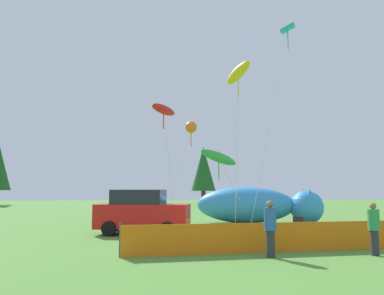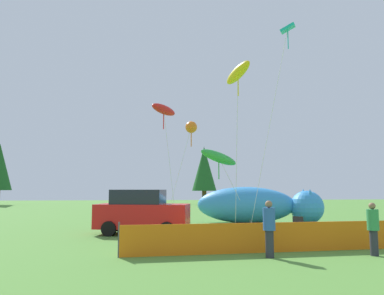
# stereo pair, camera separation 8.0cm
# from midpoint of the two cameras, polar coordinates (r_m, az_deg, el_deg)

# --- Properties ---
(ground_plane) EXTENTS (120.00, 120.00, 0.00)m
(ground_plane) POSITION_cam_midpoint_polar(r_m,az_deg,el_deg) (16.34, 5.39, -13.77)
(ground_plane) COLOR #548C38
(parked_car) EXTENTS (4.60, 2.75, 2.09)m
(parked_car) POSITION_cam_midpoint_polar(r_m,az_deg,el_deg) (18.08, -7.74, -9.74)
(parked_car) COLOR red
(parked_car) RESTS_ON ground
(folding_chair) EXTENTS (0.71, 0.71, 0.91)m
(folding_chair) POSITION_cam_midpoint_polar(r_m,az_deg,el_deg) (17.46, 15.64, -11.32)
(folding_chair) COLOR black
(folding_chair) RESTS_ON ground
(inflatable_cat) EXTENTS (7.86, 3.92, 2.26)m
(inflatable_cat) POSITION_cam_midpoint_polar(r_m,az_deg,el_deg) (24.07, 9.75, -8.84)
(inflatable_cat) COLOR #338CD8
(inflatable_cat) RESTS_ON ground
(safety_fence) EXTENTS (9.95, 0.82, 1.09)m
(safety_fence) POSITION_cam_midpoint_polar(r_m,az_deg,el_deg) (13.18, 11.62, -13.27)
(safety_fence) COLOR orange
(safety_fence) RESTS_ON ground
(spectator_in_red_shirt) EXTENTS (0.37, 0.37, 1.68)m
(spectator_in_red_shirt) POSITION_cam_midpoint_polar(r_m,az_deg,el_deg) (13.58, 25.82, -10.78)
(spectator_in_red_shirt) COLOR #2D2D38
(spectator_in_red_shirt) RESTS_ON ground
(spectator_in_green_shirt) EXTENTS (0.38, 0.38, 1.75)m
(spectator_in_green_shirt) POSITION_cam_midpoint_polar(r_m,az_deg,el_deg) (12.17, 11.65, -11.67)
(spectator_in_green_shirt) COLOR #2D2D38
(spectator_in_green_shirt) RESTS_ON ground
(kite_teal_diamond) EXTENTS (2.92, 1.32, 12.21)m
(kite_teal_diamond) POSITION_cam_midpoint_polar(r_m,az_deg,el_deg) (24.49, 14.14, 16.49)
(kite_teal_diamond) COLOR silver
(kite_teal_diamond) RESTS_ON ground
(kite_red_lizard) EXTENTS (1.98, 2.09, 7.81)m
(kite_red_lizard) POSITION_cam_midpoint_polar(r_m,az_deg,el_deg) (24.86, -4.45, 5.72)
(kite_red_lizard) COLOR silver
(kite_red_lizard) RESTS_ON ground
(kite_yellow_hero) EXTENTS (1.36, 3.32, 9.16)m
(kite_yellow_hero) POSITION_cam_midpoint_polar(r_m,az_deg,el_deg) (21.35, 6.92, 11.12)
(kite_yellow_hero) COLOR silver
(kite_yellow_hero) RESTS_ON ground
(kite_green_fish) EXTENTS (3.44, 1.37, 4.66)m
(kite_green_fish) POSITION_cam_midpoint_polar(r_m,az_deg,el_deg) (22.37, 4.00, -1.54)
(kite_green_fish) COLOR silver
(kite_green_fish) RESTS_ON ground
(kite_orange_flower) EXTENTS (2.06, 0.78, 6.60)m
(kite_orange_flower) POSITION_cam_midpoint_polar(r_m,az_deg,el_deg) (24.75, -0.25, 3.05)
(kite_orange_flower) COLOR silver
(kite_orange_flower) RESTS_ON ground
(horizon_tree_east) EXTENTS (3.39, 3.39, 8.10)m
(horizon_tree_east) POSITION_cam_midpoint_polar(r_m,az_deg,el_deg) (52.20, 1.69, -3.27)
(horizon_tree_east) COLOR brown
(horizon_tree_east) RESTS_ON ground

